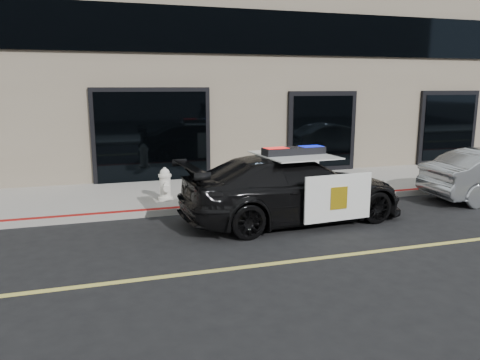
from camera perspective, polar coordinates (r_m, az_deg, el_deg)
name	(u,v)px	position (r m, az deg, el deg)	size (l,w,h in m)	color
ground	(267,265)	(7.91, 3.33, -10.26)	(120.00, 120.00, 0.00)	black
sidewalk_n	(199,193)	(12.72, -5.02, -1.54)	(60.00, 3.50, 0.15)	gray
police_car	(293,188)	(10.27, 6.50, -0.96)	(2.75, 5.27, 1.63)	black
fire_hydrant	(165,185)	(11.60, -9.10, -0.60)	(0.37, 0.51, 0.82)	white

